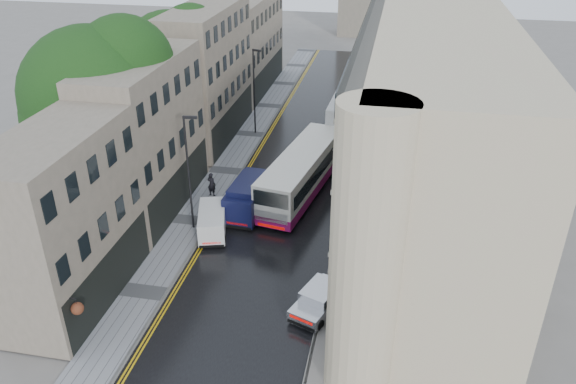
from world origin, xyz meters
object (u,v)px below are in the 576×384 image
at_px(white_van, 199,234).
at_px(lamp_post_near, 189,175).
at_px(tree_near, 97,120).
at_px(tree_far, 172,77).
at_px(silver_hatchback, 294,308).
at_px(white_lorry, 330,128).
at_px(navy_van, 227,206).
at_px(pedestrian, 212,184).
at_px(cream_bus, 269,190).
at_px(lamp_post_far, 254,92).

bearing_deg(white_van, lamp_post_near, 104.56).
distance_m(tree_near, white_van, 10.80).
height_order(tree_far, silver_hatchback, tree_far).
xyz_separation_m(white_lorry, navy_van, (-5.49, -13.67, -0.95)).
bearing_deg(white_van, navy_van, 56.12).
bearing_deg(pedestrian, tree_far, -41.27).
bearing_deg(tree_near, cream_bus, 8.55).
bearing_deg(cream_bus, tree_far, 145.07).
distance_m(navy_van, lamp_post_far, 17.15).
distance_m(cream_bus, white_lorry, 11.76).
distance_m(tree_near, tree_far, 13.02).
distance_m(tree_near, cream_bus, 12.92).
height_order(cream_bus, pedestrian, cream_bus).
bearing_deg(silver_hatchback, white_lorry, 113.31).
distance_m(cream_bus, navy_van, 3.42).
height_order(tree_near, tree_far, tree_near).
relative_size(white_lorry, lamp_post_near, 1.09).
xyz_separation_m(tree_far, silver_hatchback, (15.38, -22.61, -5.45)).
height_order(lamp_post_near, lamp_post_far, lamp_post_near).
height_order(pedestrian, lamp_post_near, lamp_post_near).
distance_m(white_van, lamp_post_far, 20.16).
bearing_deg(cream_bus, white_lorry, 84.88).
bearing_deg(pedestrian, cream_bus, -179.83).
height_order(cream_bus, navy_van, cream_bus).
distance_m(tree_near, pedestrian, 9.55).
distance_m(tree_near, white_lorry, 20.21).
xyz_separation_m(pedestrian, lamp_post_near, (0.16, -4.73, 3.15)).
height_order(tree_far, white_lorry, tree_far).
bearing_deg(white_lorry, tree_near, -135.90).
bearing_deg(silver_hatchback, cream_bus, 130.17).
xyz_separation_m(white_lorry, silver_hatchback, (0.99, -22.72, -1.60)).
height_order(white_lorry, navy_van, white_lorry).
bearing_deg(lamp_post_near, tree_near, 159.19).
height_order(white_lorry, pedestrian, white_lorry).
xyz_separation_m(navy_van, lamp_post_near, (-2.15, -1.12, 2.81)).
bearing_deg(cream_bus, navy_van, -127.26).
height_order(white_van, navy_van, navy_van).
xyz_separation_m(tree_far, cream_bus, (11.39, -11.24, -4.50)).
bearing_deg(lamp_post_near, lamp_post_far, 82.65).
height_order(silver_hatchback, navy_van, navy_van).
bearing_deg(lamp_post_near, white_lorry, 55.29).
height_order(cream_bus, white_van, cream_bus).
bearing_deg(tree_far, lamp_post_near, -65.31).
bearing_deg(pedestrian, lamp_post_near, 107.13).
xyz_separation_m(silver_hatchback, navy_van, (-6.48, 9.05, 0.64)).
relative_size(white_lorry, silver_hatchback, 2.21).
relative_size(tree_far, lamp_post_far, 1.53).
relative_size(tree_far, cream_bus, 0.99).
xyz_separation_m(white_van, navy_van, (1.00, 3.08, 0.48)).
distance_m(pedestrian, lamp_post_near, 5.68).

